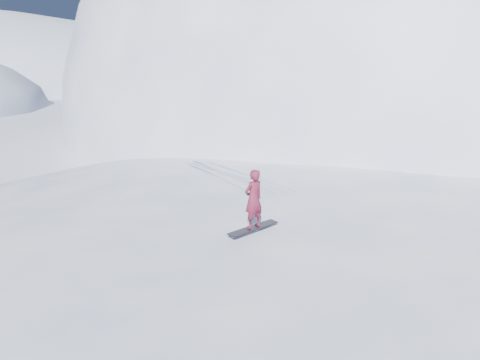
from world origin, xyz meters
The scene contains 8 objects.
ground centered at (0.00, 0.00, 0.00)m, with size 400.00×400.00×0.00m, color white.
near_ridge centered at (1.00, 3.00, 0.00)m, with size 36.00×28.00×4.80m, color white.
summit_peak centered at (22.00, 26.00, 0.00)m, with size 60.00×56.00×56.00m, color white.
peak_shoulder centered at (10.00, 20.00, 0.00)m, with size 28.00×24.00×18.00m, color white.
wind_bumps centered at (-0.56, 2.12, 0.00)m, with size 16.00×14.40×1.00m.
snowboard centered at (-2.59, -0.58, 2.41)m, with size 1.62×0.30×0.03m, color black.
snowboarder centered at (-2.59, -0.58, 3.24)m, with size 0.59×0.39×1.63m, color maroon.
board_tracks centered at (-1.27, 4.78, 2.42)m, with size 2.53×5.91×0.04m.
Camera 1 is at (-6.80, -10.51, 6.87)m, focal length 32.00 mm.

